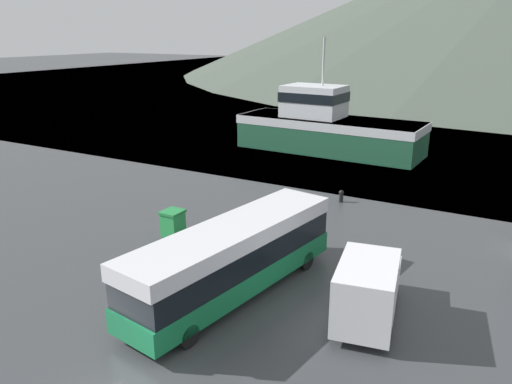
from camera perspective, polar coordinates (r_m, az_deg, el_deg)
The scene contains 6 objects.
water_surface at distance 152.46m, azimuth 26.14°, elevation 11.98°, with size 240.00×240.00×0.00m, color #3D5160.
tour_bus at distance 21.38m, azimuth -2.50°, elevation -7.30°, with size 4.26×11.52×3.20m.
delivery_van at distance 20.23m, azimuth 12.68°, elevation -10.65°, with size 3.07×5.59×2.64m.
fishing_boat at distance 48.01m, azimuth 8.07°, elevation 7.41°, with size 17.56×6.37×10.44m.
storage_bin at distance 28.25m, azimuth -9.47°, elevation -3.48°, with size 1.08×1.19×1.44m.
mooring_bollard at distance 33.82m, azimuth 9.71°, elevation -0.40°, with size 0.33×0.33×0.83m.
Camera 1 is at (9.85, -9.27, 10.88)m, focal length 35.00 mm.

